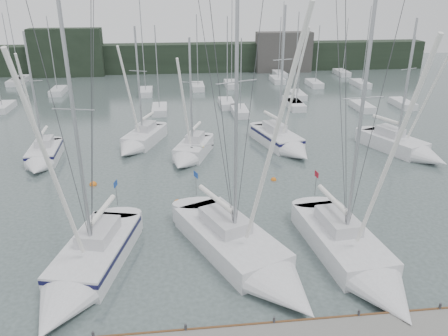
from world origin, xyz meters
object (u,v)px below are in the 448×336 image
object	(u,v)px
sailboat_mid_b	(138,142)
sailboat_mid_e	(408,149)
sailboat_near_left	(82,272)
buoy_b	(274,180)
sailboat_near_center	(254,261)
sailboat_mid_a	(42,158)
buoy_a	(178,203)
sailboat_near_right	(360,263)
buoy_c	(93,185)
sailboat_mid_c	(189,154)
sailboat_mid_d	(284,143)

from	to	relation	value
sailboat_mid_b	sailboat_mid_e	xyz separation A→B (m)	(24.92, -4.92, 0.05)
sailboat_near_left	buoy_b	world-z (taller)	sailboat_near_left
sailboat_near_left	sailboat_mid_b	distance (m)	20.96
sailboat_near_center	sailboat_mid_a	size ratio (longest dim) A/B	1.44
sailboat_mid_a	buoy_a	bearing A→B (deg)	-40.72
sailboat_near_right	buoy_c	world-z (taller)	sailboat_near_right
sailboat_mid_c	buoy_a	world-z (taller)	sailboat_mid_c
sailboat_near_left	sailboat_mid_e	distance (m)	30.90
sailboat_mid_e	sailboat_mid_d	bearing A→B (deg)	142.87
sailboat_near_left	sailboat_near_center	distance (m)	9.13
sailboat_near_right	sailboat_mid_b	xyz separation A→B (m)	(-13.31, 21.74, -0.02)
sailboat_near_left	sailboat_near_center	bearing A→B (deg)	13.62
sailboat_mid_d	sailboat_near_left	bearing A→B (deg)	-144.69
sailboat_mid_b	sailboat_mid_e	bearing A→B (deg)	9.81
sailboat_mid_a	sailboat_mid_d	bearing A→B (deg)	0.08
sailboat_mid_e	sailboat_near_left	bearing A→B (deg)	-171.56
sailboat_mid_a	buoy_b	xyz separation A→B (m)	(19.49, -5.74, -0.60)
sailboat_near_center	buoy_b	bearing A→B (deg)	48.47
sailboat_mid_e	sailboat_near_center	bearing A→B (deg)	-160.00
sailboat_near_right	sailboat_mid_a	xyz separation A→B (m)	(-21.43, 18.41, 0.00)
sailboat_mid_c	sailboat_mid_d	size ratio (longest dim) A/B	0.81
sailboat_mid_b	buoy_b	bearing A→B (deg)	-17.59
buoy_b	buoy_a	bearing A→B (deg)	-157.23
buoy_b	sailboat_near_right	bearing A→B (deg)	-81.29
buoy_a	sailboat_mid_b	bearing A→B (deg)	106.16
sailboat_mid_e	sailboat_near_right	bearing A→B (deg)	-147.33
sailboat_mid_d	buoy_b	size ratio (longest dim) A/B	30.94
sailboat_near_center	sailboat_mid_e	xyz separation A→B (m)	(17.32, 15.98, 0.03)
sailboat_near_right	sailboat_mid_d	bearing A→B (deg)	82.15
sailboat_mid_b	buoy_a	distance (m)	12.86
sailboat_mid_d	buoy_b	bearing A→B (deg)	-125.60
sailboat_mid_b	buoy_c	world-z (taller)	sailboat_mid_b
sailboat_near_right	buoy_a	distance (m)	13.55
buoy_a	sailboat_near_right	bearing A→B (deg)	-44.00
sailboat_mid_b	sailboat_mid_c	size ratio (longest dim) A/B	1.06
sailboat_mid_a	buoy_c	size ratio (longest dim) A/B	20.36
sailboat_near_left	sailboat_mid_b	xyz separation A→B (m)	(1.53, 20.90, -0.05)
sailboat_mid_d	sailboat_mid_e	world-z (taller)	sailboat_mid_d
sailboat_mid_a	sailboat_mid_c	size ratio (longest dim) A/B	1.05
sailboat_mid_b	buoy_b	size ratio (longest dim) A/B	26.71
sailboat_near_left	sailboat_mid_b	world-z (taller)	sailboat_near_left
buoy_a	buoy_b	world-z (taller)	buoy_a
sailboat_near_right	buoy_c	xyz separation A→B (m)	(-16.32, 13.39, -0.60)
sailboat_near_right	sailboat_mid_d	xyz separation A→B (m)	(0.65, 19.64, 0.05)
sailboat_near_right	buoy_a	xyz separation A→B (m)	(-9.73, 9.40, -0.60)
sailboat_near_right	sailboat_mid_e	distance (m)	20.44
sailboat_near_center	sailboat_mid_d	bearing A→B (deg)	47.45
sailboat_mid_a	sailboat_mid_b	bearing A→B (deg)	19.18
sailboat_near_right	buoy_b	distance (m)	12.83
sailboat_mid_b	sailboat_mid_d	world-z (taller)	sailboat_mid_d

